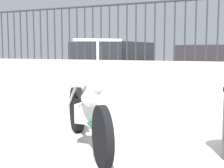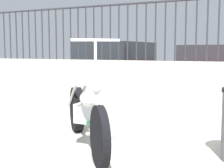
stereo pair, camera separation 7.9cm
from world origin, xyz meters
The scene contains 5 objects.
low_wall centered at (0.00, 2.29, 0.51)m, with size 9.11×0.18×1.03m.
fence_railing centered at (0.00, 2.29, 1.65)m, with size 9.11×0.04×0.98m.
motorcycle_green centered at (-1.27, 0.71, 0.39)m, with size 1.54×1.76×1.33m.
car_black centered at (-2.77, 5.08, 0.70)m, with size 2.12×4.10×1.42m.
car_red centered at (-0.04, 5.26, 0.68)m, with size 2.06×4.59×1.32m.
Camera 1 is at (0.70, -2.74, 1.20)m, focal length 50.00 mm.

